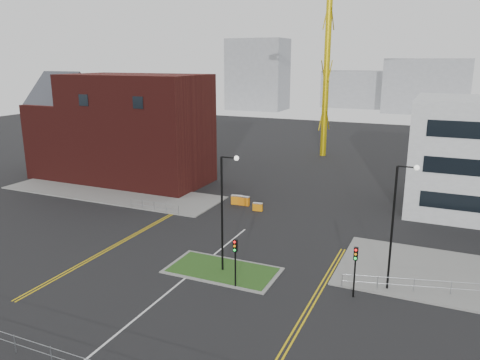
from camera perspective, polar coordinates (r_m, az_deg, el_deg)
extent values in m
plane|color=black|center=(31.70, -12.15, -15.86)|extent=(200.00, 200.00, 0.00)
cube|color=slate|center=(59.27, -15.45, -1.46)|extent=(28.00, 8.00, 0.12)
cube|color=slate|center=(36.79, -2.14, -10.95)|extent=(8.60, 4.60, 0.08)
cube|color=#224818|center=(36.78, -2.14, -10.92)|extent=(8.00, 4.00, 0.12)
cube|color=#431310|center=(62.47, -12.41, 6.05)|extent=(18.00, 10.00, 14.00)
cube|color=black|center=(60.68, -18.54, 9.21)|extent=(1.40, 0.10, 1.40)
cube|color=black|center=(55.64, -12.33, 9.21)|extent=(1.40, 0.10, 1.40)
cube|color=#431310|center=(70.47, -20.26, 4.78)|extent=(6.00, 10.00, 10.00)
cube|color=#2D3038|center=(69.88, -20.63, 8.82)|extent=(6.40, 8.49, 8.49)
cylinder|color=gold|center=(79.03, 10.58, 14.56)|extent=(1.00, 1.00, 32.39)
cylinder|color=black|center=(35.10, -2.21, -4.36)|extent=(0.16, 0.16, 9.00)
cylinder|color=black|center=(33.66, -1.36, 2.76)|extent=(1.20, 0.10, 0.10)
sphere|color=silver|center=(33.41, -0.43, 2.68)|extent=(0.36, 0.36, 0.36)
cylinder|color=black|center=(33.87, 18.04, -5.82)|extent=(0.16, 0.16, 9.00)
cylinder|color=black|center=(32.59, 19.70, 1.51)|extent=(1.20, 0.10, 0.10)
sphere|color=silver|center=(32.56, 20.75, 1.41)|extent=(0.36, 0.36, 0.36)
cylinder|color=black|center=(33.76, -0.57, -10.65)|extent=(0.12, 0.12, 3.00)
cube|color=black|center=(33.07, -0.58, -7.98)|extent=(0.28, 0.22, 0.90)
sphere|color=red|center=(32.85, -0.67, -7.58)|extent=(0.18, 0.18, 0.18)
sphere|color=orange|center=(32.96, -0.67, -8.06)|extent=(0.18, 0.18, 0.18)
sphere|color=#0CCC33|center=(33.08, -0.67, -8.54)|extent=(0.18, 0.18, 0.18)
cylinder|color=black|center=(33.40, 13.77, -11.38)|extent=(0.12, 0.12, 3.00)
cube|color=black|center=(32.71, 13.95, -8.70)|extent=(0.28, 0.22, 0.90)
sphere|color=red|center=(32.47, 13.94, -8.30)|extent=(0.18, 0.18, 0.18)
sphere|color=orange|center=(32.59, 13.91, -8.79)|extent=(0.18, 0.18, 0.18)
sphere|color=#0CCC33|center=(32.71, 13.88, -9.27)|extent=(0.18, 0.18, 0.18)
cylinder|color=gray|center=(27.34, -20.06, -19.28)|extent=(24.00, 0.04, 0.04)
cylinder|color=gray|center=(50.68, -10.44, -2.70)|extent=(6.00, 0.04, 0.04)
cylinder|color=gray|center=(50.83, -10.42, -3.24)|extent=(6.00, 0.04, 0.04)
cylinder|color=gray|center=(52.53, -13.13, -2.80)|extent=(0.05, 0.05, 1.10)
cylinder|color=gray|center=(49.26, -7.52, -3.70)|extent=(0.05, 0.05, 1.10)
cylinder|color=gray|center=(34.86, 12.33, -11.89)|extent=(0.05, 0.05, 1.10)
cube|color=silver|center=(33.10, -10.07, -14.34)|extent=(0.15, 30.00, 0.01)
cube|color=gold|center=(43.84, -14.09, -7.13)|extent=(0.12, 24.00, 0.01)
cube|color=gold|center=(43.66, -13.78, -7.20)|extent=(0.12, 24.00, 0.01)
cube|color=gold|center=(32.80, 8.51, -14.56)|extent=(0.12, 20.00, 0.01)
cube|color=gold|center=(32.73, 9.03, -14.65)|extent=(0.12, 20.00, 0.01)
cube|color=gray|center=(152.77, 2.17, 12.72)|extent=(18.00, 12.00, 22.00)
cube|color=gray|center=(152.14, 21.75, 10.58)|extent=(24.00, 12.00, 16.00)
cube|color=gray|center=(163.96, 15.48, 10.59)|extent=(30.00, 12.00, 12.00)
cube|color=orange|center=(52.20, 0.48, -2.55)|extent=(1.26, 0.44, 1.04)
cube|color=silver|center=(52.07, 0.48, -2.05)|extent=(1.26, 0.44, 0.13)
cube|color=orange|center=(52.52, -0.38, -2.43)|extent=(1.32, 0.68, 1.05)
cube|color=silver|center=(52.39, -0.39, -1.94)|extent=(1.32, 0.68, 0.13)
cube|color=orange|center=(50.38, 2.17, -3.29)|extent=(1.09, 0.45, 0.88)
cube|color=silver|center=(50.26, 2.18, -2.86)|extent=(1.09, 0.45, 0.11)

